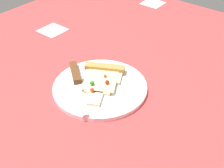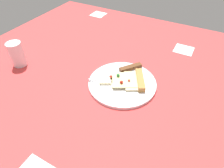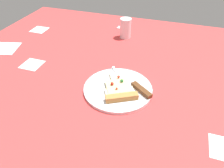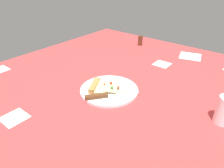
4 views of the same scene
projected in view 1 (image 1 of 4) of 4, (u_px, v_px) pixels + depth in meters
ground_plane at (119, 110)px, 78.57cm from camera, size 150.76×150.76×3.00cm
plate at (100, 87)px, 83.02cm from camera, size 27.00×27.00×1.22cm
pizza_slice at (102, 78)px, 84.13cm from camera, size 19.01×15.19×2.60cm
knife at (78, 82)px, 82.98cm from camera, size 16.21×20.36×2.45cm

